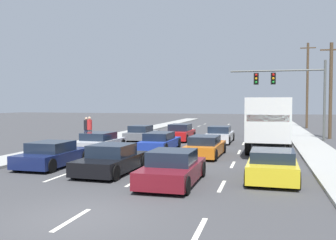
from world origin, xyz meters
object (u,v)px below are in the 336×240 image
at_px(traffic_signal_mast, 284,84).
at_px(utility_pole_far, 307,85).
at_px(car_black, 111,160).
at_px(box_truck, 269,120).
at_px(car_white, 220,135).
at_px(car_orange, 205,147).
at_px(car_silver, 100,142).
at_px(car_navy, 52,155).
at_px(car_blue, 160,142).
at_px(utility_pole_mid, 331,89).
at_px(car_yellow, 272,166).
at_px(pedestrian_mid_block, 90,129).
at_px(car_red, 180,133).
at_px(pedestrian_near_corner, 86,129).
at_px(car_maroon, 173,169).
at_px(car_gray, 142,133).

distance_m(traffic_signal_mast, utility_pole_far, 15.99).
relative_size(car_black, box_truck, 0.46).
relative_size(car_white, car_orange, 0.99).
distance_m(car_silver, traffic_signal_mast, 16.26).
distance_m(car_silver, car_orange, 6.99).
xyz_separation_m(car_navy, car_black, (3.41, -0.79, 0.00)).
distance_m(car_black, traffic_signal_mast, 19.50).
height_order(car_orange, traffic_signal_mast, traffic_signal_mast).
bearing_deg(car_navy, car_blue, 65.54).
relative_size(car_orange, utility_pole_mid, 0.55).
height_order(car_black, utility_pole_mid, utility_pole_mid).
xyz_separation_m(car_yellow, pedestrian_mid_block, (-13.30, 10.90, 0.51)).
height_order(car_red, car_orange, car_red).
bearing_deg(car_red, car_silver, -115.00).
xyz_separation_m(car_white, traffic_signal_mast, (4.87, 3.46, 4.08)).
xyz_separation_m(car_navy, car_white, (6.61, 13.03, 0.01)).
bearing_deg(car_blue, car_yellow, -49.35).
distance_m(car_navy, car_blue, 8.10).
relative_size(car_yellow, pedestrian_near_corner, 2.30).
bearing_deg(car_maroon, car_blue, 108.28).
xyz_separation_m(car_red, pedestrian_near_corner, (-6.77, -3.14, 0.43)).
xyz_separation_m(box_truck, pedestrian_near_corner, (-13.70, 1.78, -0.92)).
relative_size(car_gray, car_red, 1.05).
xyz_separation_m(box_truck, utility_pole_far, (4.68, 23.33, 3.30)).
height_order(car_yellow, pedestrian_mid_block, pedestrian_mid_block).
bearing_deg(traffic_signal_mast, car_black, -115.02).
xyz_separation_m(car_white, car_yellow, (3.66, -13.70, 0.00)).
xyz_separation_m(car_maroon, utility_pole_mid, (8.81, 20.67, 3.64)).
height_order(car_silver, car_white, car_white).
relative_size(car_red, car_black, 0.93).
relative_size(car_gray, car_navy, 1.02).
distance_m(utility_pole_mid, pedestrian_mid_block, 20.36).
relative_size(car_blue, box_truck, 0.48).
height_order(car_gray, pedestrian_mid_block, pedestrian_mid_block).
distance_m(car_navy, car_white, 14.61).
bearing_deg(pedestrian_near_corner, car_orange, -27.67).
bearing_deg(utility_pole_far, car_black, -109.28).
relative_size(car_gray, traffic_signal_mast, 0.56).
xyz_separation_m(car_gray, pedestrian_near_corner, (-3.58, -2.82, 0.50)).
relative_size(car_yellow, pedestrian_mid_block, 2.22).
xyz_separation_m(car_navy, car_maroon, (6.56, -2.33, 0.01)).
bearing_deg(car_maroon, box_truck, 71.69).
relative_size(car_gray, car_maroon, 0.99).
xyz_separation_m(car_gray, box_truck, (10.12, -4.60, 1.42)).
relative_size(car_yellow, traffic_signal_mast, 0.55).
height_order(traffic_signal_mast, pedestrian_mid_block, traffic_signal_mast).
xyz_separation_m(car_orange, pedestrian_mid_block, (-9.71, 4.99, 0.53)).
xyz_separation_m(car_silver, car_maroon, (6.83, -8.34, 0.02)).
relative_size(traffic_signal_mast, utility_pole_far, 0.75).
bearing_deg(car_red, car_maroon, -78.51).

